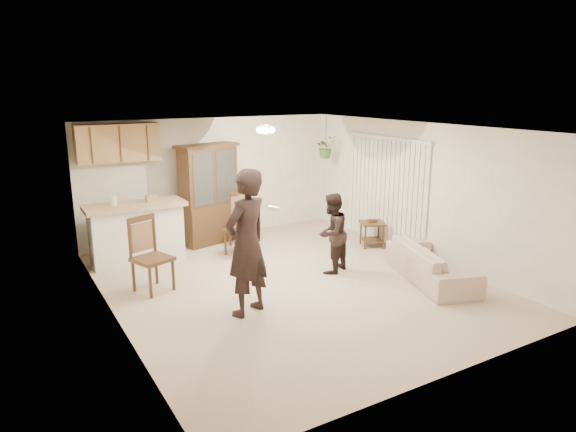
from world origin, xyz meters
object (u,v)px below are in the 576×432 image
sofa (432,259)px  adult (247,252)px  china_hutch (209,195)px  side_table (372,234)px  chair_bar (153,271)px  chair_hutch_right (240,239)px  chair_hutch_left (240,229)px  child (332,234)px

sofa → adult: adult is taller
china_hutch → side_table: china_hutch is taller
sofa → chair_bar: chair_bar is taller
sofa → chair_hutch_right: (-2.15, 2.79, -0.06)m
chair_hutch_right → adult: bearing=50.2°
sofa → chair_hutch_left: chair_hutch_left is taller
adult → chair_bar: (-0.91, 1.47, -0.57)m
adult → chair_bar: adult is taller
child → chair_hutch_left: 2.43m
adult → china_hutch: bearing=-126.6°
adult → child: size_ratio=1.33×
sofa → side_table: sofa is taller
chair_hutch_left → chair_hutch_right: 0.76m
china_hutch → chair_hutch_left: size_ratio=1.94×
chair_bar → chair_hutch_right: (1.93, 0.92, -0.02)m
child → chair_bar: size_ratio=1.15×
china_hutch → child: bearing=-82.6°
chair_bar → chair_hutch_right: 2.14m
adult → chair_hutch_left: (1.33, 3.09, -0.61)m
sofa → adult: bearing=101.9°
china_hutch → chair_hutch_right: china_hutch is taller
chair_bar → chair_hutch_right: size_ratio=1.07×
sofa → china_hutch: 4.55m
china_hutch → chair_hutch_left: (0.49, -0.38, -0.70)m
side_table → sofa: bearing=-100.2°
chair_bar → chair_hutch_left: chair_bar is taller
child → sofa: bearing=111.0°
chair_hutch_left → chair_hutch_right: bearing=-89.1°
child → side_table: size_ratio=2.23×
chair_hutch_left → chair_hutch_right: (-0.31, -0.69, 0.02)m
china_hutch → chair_hutch_left: bearing=-53.2°
child → china_hutch: bearing=-92.2°
side_table → chair_hutch_left: size_ratio=0.58×
sofa → child: 1.69m
child → side_table: bearing=-178.1°
sofa → chair_hutch_left: (-1.83, 3.47, -0.07)m
side_table → chair_bar: chair_bar is taller
side_table → chair_bar: (-4.43, -0.08, 0.07)m
child → chair_hutch_left: child is taller
china_hutch → chair_bar: china_hutch is taller
side_table → chair_hutch_right: bearing=161.3°
child → side_table: 1.78m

